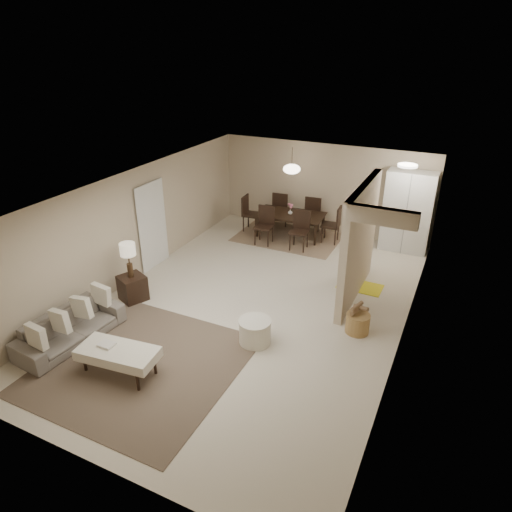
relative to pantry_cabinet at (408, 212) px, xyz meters
The scene contains 22 objects.
floor 4.88m from the pantry_cabinet, 119.52° to the right, with size 9.00×9.00×0.00m, color beige.
ceiling 4.98m from the pantry_cabinet, 119.52° to the right, with size 9.00×9.00×0.00m, color white.
back_wall 2.38m from the pantry_cabinet, behind, with size 6.00×6.00×0.00m, color #C3AF93.
left_wall 6.77m from the pantry_cabinet, 142.20° to the right, with size 9.00×9.00×0.00m, color #C3AF93.
right_wall 4.21m from the pantry_cabinet, 81.10° to the right, with size 9.00×9.00×0.00m, color #C3AF93.
partition 2.96m from the pantry_cabinet, 100.74° to the right, with size 0.15×2.50×2.50m, color #C3AF93.
doorway 6.40m from the pantry_cabinet, 146.29° to the right, with size 0.04×0.90×2.04m, color black.
pantry_cabinet is the anchor object (origin of this frame).
flush_light 1.70m from the pantry_cabinet, 93.01° to the right, with size 0.44×0.44×0.05m, color white.
living_rug 7.57m from the pantry_cabinet, 115.40° to the right, with size 3.20×3.20×0.01m, color brown.
sofa 8.33m from the pantry_cabinet, 125.34° to the right, with size 0.78×1.99×0.58m, color slate.
ottoman_bench 7.88m from the pantry_cabinet, 115.78° to the right, with size 1.39×0.76×0.47m.
side_table 7.00m from the pantry_cabinet, 133.05° to the right, with size 0.50×0.50×0.55m, color black.
table_lamp 6.96m from the pantry_cabinet, 133.05° to the right, with size 0.32×0.32×0.76m.
round_pouf 5.69m from the pantry_cabinet, 108.11° to the right, with size 0.60×0.60×0.46m, color silver.
wicker_basket 4.30m from the pantry_cabinet, 91.91° to the right, with size 0.45×0.45×0.38m, color olive.
dining_rug 3.23m from the pantry_cabinet, behind, with size 2.80×2.10×0.01m, color #8A6F55.
dining_table 3.14m from the pantry_cabinet, behind, with size 1.85×1.03×0.65m, color black.
dining_chairs 3.10m from the pantry_cabinet, behind, with size 2.77×2.08×1.02m.
vase 3.07m from the pantry_cabinet, behind, with size 0.13×0.13×0.14m, color white.
yellow_mat 2.73m from the pantry_cabinet, 101.72° to the right, with size 0.97×0.59×0.01m, color yellow.
pendant_light 3.18m from the pantry_cabinet, behind, with size 0.46×0.46×0.71m.
Camera 1 is at (3.58, -7.39, 5.06)m, focal length 32.00 mm.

